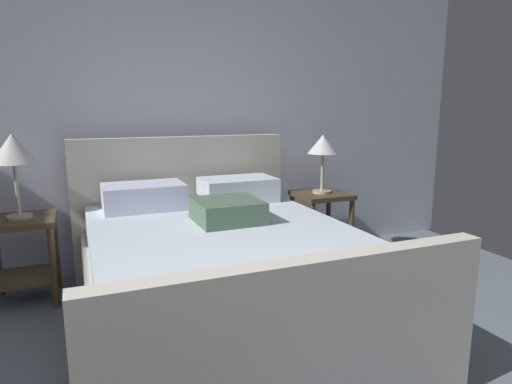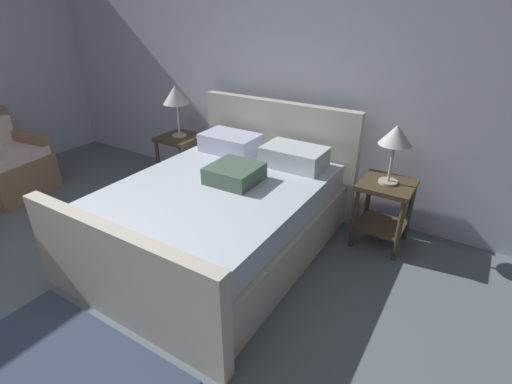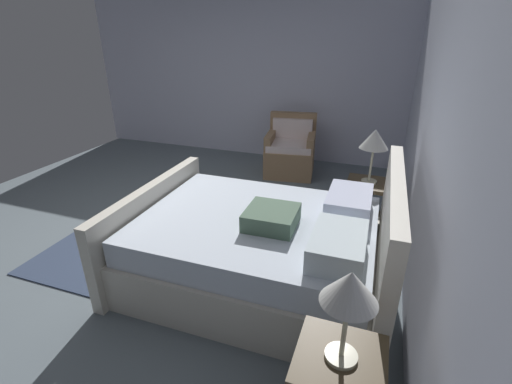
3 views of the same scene
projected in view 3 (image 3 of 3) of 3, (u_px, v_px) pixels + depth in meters
name	position (u px, v px, depth m)	size (l,w,h in m)	color
ground_plane	(139.00, 232.00, 4.01)	(6.14, 5.54, 0.02)	slate
wall_back	(442.00, 136.00, 2.57)	(6.26, 0.12, 2.71)	silver
wall_side_left	(241.00, 76.00, 6.13)	(0.12, 5.66, 2.71)	silver
bed	(263.00, 246.00, 3.09)	(1.72, 2.19, 1.10)	beige
table_lamp_right	(350.00, 291.00, 1.57)	(0.26, 0.26, 0.50)	#B7B293
nightstand_left	(366.00, 199.00, 3.83)	(0.44, 0.44, 0.60)	#493B25
table_lamp_left	(374.00, 141.00, 3.56)	(0.29, 0.29, 0.57)	#B7B293
armchair	(291.00, 151.00, 5.54)	(0.83, 0.82, 0.90)	#937150
area_rug	(109.00, 243.00, 3.76)	(1.48, 1.05, 0.01)	#34415A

